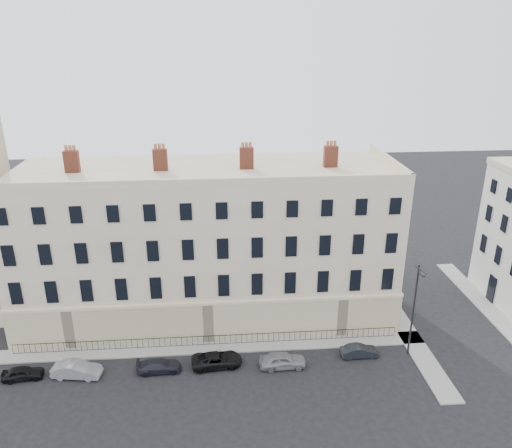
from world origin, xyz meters
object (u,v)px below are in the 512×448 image
(car_e, at_px, (283,360))
(car_f, at_px, (359,351))
(car_c, at_px, (159,366))
(car_b, at_px, (77,370))
(car_a, at_px, (23,373))
(car_d, at_px, (217,360))
(streetlamp, at_px, (414,306))

(car_e, xyz_separation_m, car_f, (7.01, 0.92, -0.13))
(car_c, bearing_deg, car_b, 88.58)
(car_a, height_order, car_d, car_d)
(car_d, xyz_separation_m, car_e, (5.65, -0.61, 0.08))
(car_c, height_order, car_f, car_f)
(car_a, distance_m, car_d, 16.15)
(car_e, distance_m, car_f, 7.07)
(car_b, xyz_separation_m, car_d, (11.72, 0.50, -0.06))
(car_a, height_order, streetlamp, streetlamp)
(car_e, height_order, car_f, car_e)
(car_a, bearing_deg, car_f, -94.82)
(car_f, bearing_deg, car_b, 90.03)
(car_c, bearing_deg, car_f, -90.43)
(car_c, bearing_deg, car_e, -93.97)
(car_b, distance_m, car_c, 6.80)
(car_c, bearing_deg, car_a, 87.80)
(car_e, bearing_deg, car_b, 88.40)
(car_b, distance_m, car_f, 24.39)
(car_d, distance_m, car_f, 12.66)
(car_a, distance_m, car_c, 11.23)
(car_a, relative_size, car_d, 0.76)
(streetlamp, bearing_deg, car_e, 172.15)
(car_c, bearing_deg, car_d, -88.41)
(car_d, bearing_deg, streetlamp, -94.00)
(car_d, bearing_deg, car_f, -93.50)
(car_d, relative_size, car_f, 1.30)
(car_d, bearing_deg, car_c, 89.31)
(car_a, xyz_separation_m, car_f, (28.81, 0.74, -0.01))
(car_e, xyz_separation_m, streetlamp, (11.48, 0.88, 4.24))
(car_a, distance_m, car_f, 28.82)
(car_b, height_order, streetlamp, streetlamp)
(car_a, relative_size, streetlamp, 0.37)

